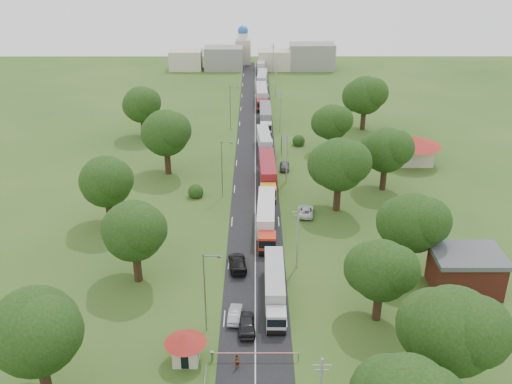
{
  "coord_description": "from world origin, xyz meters",
  "views": [
    {
      "loc": [
        0.01,
        -71.6,
        41.16
      ],
      "look_at": [
        0.12,
        10.38,
        3.0
      ],
      "focal_mm": 40.0,
      "sensor_mm": 36.0,
      "label": 1
    }
  ],
  "objects_px": {
    "guard_booth": "(186,344)",
    "car_lane_front": "(246,324)",
    "boom_barrier": "(242,354)",
    "info_sign": "(281,140)",
    "car_lane_mid": "(235,314)",
    "pedestrian_near": "(237,362)",
    "truck_0": "(275,286)"
  },
  "relations": [
    {
      "from": "guard_booth",
      "to": "truck_0",
      "type": "xyz_separation_m",
      "value": [
        9.53,
        10.76,
        -0.18
      ]
    },
    {
      "from": "car_lane_mid",
      "to": "car_lane_front",
      "type": "bearing_deg",
      "value": 128.13
    },
    {
      "from": "guard_booth",
      "to": "car_lane_mid",
      "type": "height_order",
      "value": "guard_booth"
    },
    {
      "from": "car_lane_front",
      "to": "pedestrian_near",
      "type": "relative_size",
      "value": 3.05
    },
    {
      "from": "car_lane_front",
      "to": "car_lane_mid",
      "type": "distance_m",
      "value": 2.41
    },
    {
      "from": "guard_booth",
      "to": "car_lane_front",
      "type": "bearing_deg",
      "value": 38.89
    },
    {
      "from": "info_sign",
      "to": "truck_0",
      "type": "xyz_separation_m",
      "value": [
        -2.87,
        -49.24,
        -1.02
      ]
    },
    {
      "from": "guard_booth",
      "to": "info_sign",
      "type": "bearing_deg",
      "value": 78.32
    },
    {
      "from": "truck_0",
      "to": "car_lane_front",
      "type": "xyz_separation_m",
      "value": [
        -3.33,
        -5.76,
        -1.15
      ]
    },
    {
      "from": "guard_booth",
      "to": "car_lane_mid",
      "type": "relative_size",
      "value": 1.09
    },
    {
      "from": "car_lane_front",
      "to": "car_lane_mid",
      "type": "height_order",
      "value": "car_lane_front"
    },
    {
      "from": "car_lane_front",
      "to": "boom_barrier",
      "type": "bearing_deg",
      "value": 82.24
    },
    {
      "from": "truck_0",
      "to": "car_lane_front",
      "type": "height_order",
      "value": "truck_0"
    },
    {
      "from": "guard_booth",
      "to": "car_lane_front",
      "type": "xyz_separation_m",
      "value": [
        6.2,
        5.0,
        -1.34
      ]
    },
    {
      "from": "boom_barrier",
      "to": "truck_0",
      "type": "height_order",
      "value": "truck_0"
    },
    {
      "from": "boom_barrier",
      "to": "pedestrian_near",
      "type": "xyz_separation_m",
      "value": [
        -0.5,
        -1.13,
        -0.1
      ]
    },
    {
      "from": "info_sign",
      "to": "pedestrian_near",
      "type": "xyz_separation_m",
      "value": [
        -7.06,
        -61.13,
        -2.21
      ]
    },
    {
      "from": "boom_barrier",
      "to": "car_lane_mid",
      "type": "xyz_separation_m",
      "value": [
        -0.98,
        7.0,
        -0.22
      ]
    },
    {
      "from": "car_lane_front",
      "to": "car_lane_mid",
      "type": "xyz_separation_m",
      "value": [
        -1.34,
        2.0,
        -0.16
      ]
    },
    {
      "from": "info_sign",
      "to": "boom_barrier",
      "type": "bearing_deg",
      "value": -96.24
    },
    {
      "from": "guard_booth",
      "to": "truck_0",
      "type": "distance_m",
      "value": 14.37
    },
    {
      "from": "car_lane_front",
      "to": "car_lane_mid",
      "type": "bearing_deg",
      "value": -59.94
    },
    {
      "from": "boom_barrier",
      "to": "car_lane_mid",
      "type": "bearing_deg",
      "value": 97.95
    },
    {
      "from": "guard_booth",
      "to": "info_sign",
      "type": "height_order",
      "value": "info_sign"
    },
    {
      "from": "boom_barrier",
      "to": "pedestrian_near",
      "type": "bearing_deg",
      "value": -113.84
    },
    {
      "from": "boom_barrier",
      "to": "car_lane_front",
      "type": "bearing_deg",
      "value": 85.91
    },
    {
      "from": "info_sign",
      "to": "car_lane_front",
      "type": "height_order",
      "value": "info_sign"
    },
    {
      "from": "boom_barrier",
      "to": "pedestrian_near",
      "type": "relative_size",
      "value": 5.8
    },
    {
      "from": "guard_booth",
      "to": "info_sign",
      "type": "relative_size",
      "value": 1.07
    },
    {
      "from": "truck_0",
      "to": "info_sign",
      "type": "bearing_deg",
      "value": 86.67
    },
    {
      "from": "truck_0",
      "to": "pedestrian_near",
      "type": "distance_m",
      "value": 12.66
    },
    {
      "from": "boom_barrier",
      "to": "guard_booth",
      "type": "relative_size",
      "value": 2.1
    }
  ]
}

